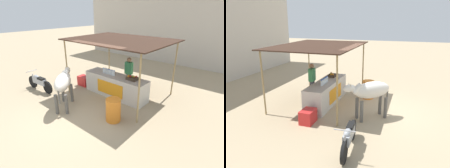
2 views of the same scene
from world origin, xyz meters
TOP-DOWN VIEW (x-y plane):
  - ground_plane at (0.00, 0.00)m, footprint 60.00×60.00m
  - stall_counter at (0.00, 2.20)m, footprint 3.00×0.82m
  - stall_awning at (0.00, 2.50)m, footprint 4.20×3.20m
  - water_bottle_row at (-0.35, 2.15)m, footprint 0.70×0.07m
  - fruit_crate at (0.83, 2.25)m, footprint 0.44×0.32m
  - vendor_behind_counter at (0.17, 2.95)m, footprint 0.34×0.22m
  - cooler_box at (-2.00, 2.10)m, footprint 0.60×0.44m
  - water_barrel at (1.18, 0.63)m, footprint 0.52×0.52m
  - cow at (-0.92, 0.16)m, footprint 1.47×1.61m
  - motorcycle_parked at (-3.14, 0.29)m, footprint 1.80×0.55m

SIDE VIEW (x-z plane):
  - ground_plane at x=0.00m, z-range 0.00..0.00m
  - cooler_box at x=-2.00m, z-range 0.00..0.48m
  - water_barrel at x=1.18m, z-range 0.00..0.82m
  - motorcycle_parked at x=-3.14m, z-range -0.02..0.88m
  - stall_counter at x=0.00m, z-range 0.00..0.96m
  - vendor_behind_counter at x=0.17m, z-range 0.02..1.67m
  - fruit_crate at x=0.83m, z-range 0.94..1.12m
  - cow at x=-0.92m, z-range 0.32..1.75m
  - water_bottle_row at x=-0.35m, z-range 0.95..1.20m
  - stall_awning at x=0.00m, z-range 1.15..3.63m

